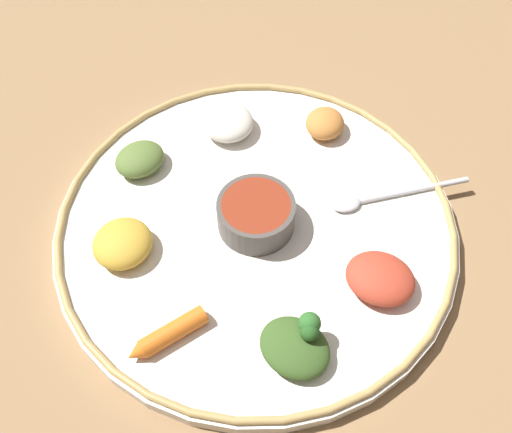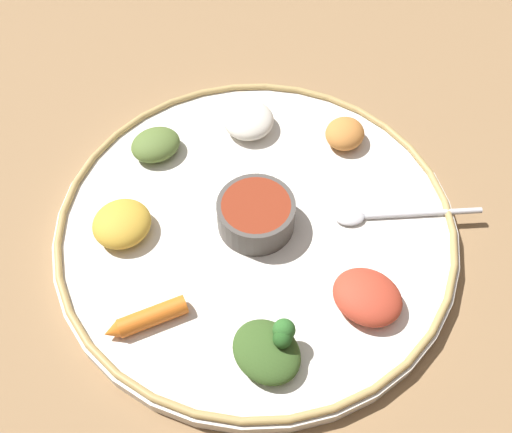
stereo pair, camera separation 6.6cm
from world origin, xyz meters
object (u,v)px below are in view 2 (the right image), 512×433
center_bowl (256,214)px  carrot_near_spoon (147,318)px  greens_pile (269,349)px  spoon (385,215)px

center_bowl → carrot_near_spoon: 0.16m
greens_pile → center_bowl: bearing=-82.0°
spoon → greens_pile: (0.12, 0.17, 0.01)m
spoon → carrot_near_spoon: carrot_near_spoon is taller
greens_pile → carrot_near_spoon: greens_pile is taller
carrot_near_spoon → spoon: bearing=-149.5°
center_bowl → greens_pile: size_ratio=0.92×
spoon → greens_pile: 0.21m
center_bowl → carrot_near_spoon: (0.10, 0.13, -0.01)m
greens_pile → carrot_near_spoon: size_ratio=1.11×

